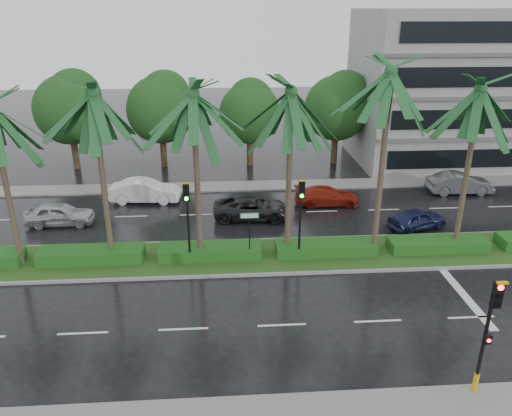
{
  "coord_description": "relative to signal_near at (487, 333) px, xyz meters",
  "views": [
    {
      "loc": [
        -2.24,
        -22.01,
        12.09
      ],
      "look_at": [
        -0.61,
        1.5,
        2.58
      ],
      "focal_mm": 35.0,
      "sensor_mm": 36.0,
      "label": 1
    }
  ],
  "objects": [
    {
      "name": "bg_trees",
      "position": [
        -7.73,
        26.98,
        2.24
      ],
      "size": [
        32.87,
        5.4,
        7.81
      ],
      "color": "#3C301B",
      "rests_on": "ground"
    },
    {
      "name": "car_red",
      "position": [
        -1.5,
        17.55,
        -1.9
      ],
      "size": [
        1.83,
        4.24,
        1.22
      ],
      "primitive_type": "imported",
      "rotation": [
        0.0,
        0.0,
        1.54
      ],
      "color": "maroon",
      "rests_on": "ground"
    },
    {
      "name": "car_silver",
      "position": [
        -18.0,
        15.44,
        -1.83
      ],
      "size": [
        1.66,
        3.98,
        1.35
      ],
      "primitive_type": "imported",
      "rotation": [
        0.0,
        0.0,
        1.59
      ],
      "color": "#B2B5BA",
      "rests_on": "ground"
    },
    {
      "name": "signal_near",
      "position": [
        0.0,
        0.0,
        0.0
      ],
      "size": [
        0.34,
        0.45,
        4.36
      ],
      "color": "black",
      "rests_on": "near_sidewalk"
    },
    {
      "name": "hedge",
      "position": [
        -6.0,
        10.39,
        -2.05
      ],
      "size": [
        35.2,
        1.4,
        0.6
      ],
      "color": "#164E19",
      "rests_on": "median"
    },
    {
      "name": "car_blue",
      "position": [
        3.0,
        13.39,
        -1.89
      ],
      "size": [
        2.58,
        3.85,
        1.22
      ],
      "primitive_type": "imported",
      "rotation": [
        0.0,
        0.0,
        1.92
      ],
      "color": "#182049",
      "rests_on": "ground"
    },
    {
      "name": "signal_median_left",
      "position": [
        -10.0,
        9.69,
        0.49
      ],
      "size": [
        0.34,
        0.42,
        4.36
      ],
      "color": "black",
      "rests_on": "median"
    },
    {
      "name": "lane_markings",
      "position": [
        -2.96,
        8.96,
        -2.5
      ],
      "size": [
        34.0,
        13.06,
        0.01
      ],
      "color": "silver",
      "rests_on": "ground"
    },
    {
      "name": "car_grey",
      "position": [
        8.16,
        19.06,
        -1.78
      ],
      "size": [
        1.63,
        4.44,
        1.45
      ],
      "primitive_type": "imported",
      "rotation": [
        0.0,
        0.0,
        1.55
      ],
      "color": "#505255",
      "rests_on": "ground"
    },
    {
      "name": "street_sign",
      "position": [
        -7.0,
        9.87,
        -0.38
      ],
      "size": [
        0.95,
        0.09,
        2.6
      ],
      "color": "black",
      "rests_on": "median"
    },
    {
      "name": "building",
      "position": [
        11.0,
        27.39,
        3.5
      ],
      "size": [
        16.0,
        10.0,
        12.0
      ],
      "primitive_type": "cube",
      "color": "gray",
      "rests_on": "ground"
    },
    {
      "name": "far_sidewalk",
      "position": [
        -6.0,
        21.39,
        -2.44
      ],
      "size": [
        40.0,
        2.0,
        0.12
      ],
      "primitive_type": "cube",
      "color": "slate",
      "rests_on": "ground"
    },
    {
      "name": "palm_row",
      "position": [
        -7.25,
        10.41,
        5.38
      ],
      "size": [
        26.3,
        4.2,
        10.05
      ],
      "color": "#413626",
      "rests_on": "median"
    },
    {
      "name": "car_darkgrey",
      "position": [
        -6.5,
        15.64,
        -1.84
      ],
      "size": [
        2.47,
        4.88,
        1.32
      ],
      "primitive_type": "imported",
      "rotation": [
        0.0,
        0.0,
        1.51
      ],
      "color": "black",
      "rests_on": "ground"
    },
    {
      "name": "ground",
      "position": [
        -6.0,
        9.39,
        -2.5
      ],
      "size": [
        120.0,
        120.0,
        0.0
      ],
      "primitive_type": "plane",
      "color": "black",
      "rests_on": "ground"
    },
    {
      "name": "median",
      "position": [
        -6.0,
        10.39,
        -2.42
      ],
      "size": [
        36.0,
        4.0,
        0.15
      ],
      "color": "gray",
      "rests_on": "ground"
    },
    {
      "name": "car_white",
      "position": [
        -13.45,
        18.94,
        -1.75
      ],
      "size": [
        1.88,
        4.69,
        1.52
      ],
      "primitive_type": "imported",
      "rotation": [
        0.0,
        0.0,
        1.51
      ],
      "color": "white",
      "rests_on": "ground"
    },
    {
      "name": "signal_median_right",
      "position": [
        -4.5,
        9.69,
        0.49
      ],
      "size": [
        0.34,
        0.42,
        4.36
      ],
      "color": "black",
      "rests_on": "median"
    }
  ]
}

